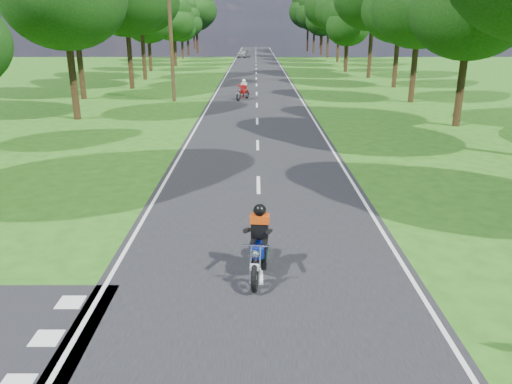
{
  "coord_description": "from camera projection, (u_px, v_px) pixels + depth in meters",
  "views": [
    {
      "loc": [
        -0.11,
        -8.43,
        5.28
      ],
      "look_at": [
        -0.09,
        4.0,
        1.1
      ],
      "focal_mm": 35.0,
      "sensor_mm": 36.0,
      "label": 1
    }
  ],
  "objects": [
    {
      "name": "telegraph_pole",
      "position": [
        171.0,
        43.0,
        34.91
      ],
      "size": [
        1.2,
        0.26,
        8.0
      ],
      "color": "#382616",
      "rests_on": "ground"
    },
    {
      "name": "rider_near_blue",
      "position": [
        259.0,
        241.0,
        10.88
      ],
      "size": [
        0.82,
        1.94,
        1.57
      ],
      "primitive_type": null,
      "rotation": [
        0.0,
        0.0,
        -0.11
      ],
      "color": "#0D2295",
      "rests_on": "main_road"
    },
    {
      "name": "ground",
      "position": [
        261.0,
        311.0,
        9.67
      ],
      "size": [
        160.0,
        160.0,
        0.0
      ],
      "primitive_type": "plane",
      "color": "#225413",
      "rests_on": "ground"
    },
    {
      "name": "road_markings",
      "position": [
        255.0,
        75.0,
        55.28
      ],
      "size": [
        7.4,
        140.0,
        0.01
      ],
      "color": "silver",
      "rests_on": "main_road"
    },
    {
      "name": "treeline",
      "position": [
        267.0,
        0.0,
        63.97
      ],
      "size": [
        40.0,
        115.35,
        14.78
      ],
      "color": "black",
      "rests_on": "ground"
    },
    {
      "name": "main_road",
      "position": [
        256.0,
        73.0,
        57.06
      ],
      "size": [
        7.0,
        140.0,
        0.02
      ],
      "primitive_type": "cube",
      "color": "black",
      "rests_on": "ground"
    },
    {
      "name": "rider_far_red",
      "position": [
        243.0,
        90.0,
        36.54
      ],
      "size": [
        1.25,
        1.86,
        1.47
      ],
      "primitive_type": null,
      "rotation": [
        0.0,
        0.0,
        -0.42
      ],
      "color": "#A40C10",
      "rests_on": "main_road"
    },
    {
      "name": "distant_car",
      "position": [
        244.0,
        53.0,
        83.89
      ],
      "size": [
        2.66,
        4.12,
        1.3
      ],
      "primitive_type": "imported",
      "rotation": [
        0.0,
        0.0,
        -0.32
      ],
      "color": "#AAACB1",
      "rests_on": "main_road"
    }
  ]
}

